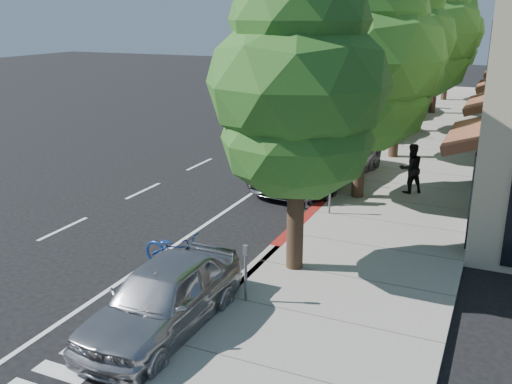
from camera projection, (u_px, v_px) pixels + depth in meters
The scene contains 18 objects.
ground at pixel (289, 238), 15.79m from camera, with size 120.00×120.00×0.00m, color black.
sidewalk at pixel (419, 173), 21.85m from camera, with size 4.60×56.00×0.15m, color gray.
curb at pixel (360, 167), 22.74m from camera, with size 0.30×56.00×0.15m, color #9E998E.
curb_red_segment at pixel (301, 224), 16.64m from camera, with size 0.32×4.00×0.15m, color maroon.
street_tree_0 at pixel (298, 88), 12.37m from camera, with size 4.07×4.07×7.04m.
street_tree_1 at pixel (365, 61), 17.56m from camera, with size 5.03×5.03×7.51m.
street_tree_2 at pixel (401, 42), 22.69m from camera, with size 4.32×4.32×7.71m.
street_tree_3 at pixel (424, 34), 27.90m from camera, with size 5.50×5.50×8.17m.
street_tree_4 at pixel (439, 29), 33.09m from camera, with size 4.43×4.43×7.99m.
street_tree_5 at pixel (450, 33), 38.45m from camera, with size 4.57×4.57×7.47m.
cyclist at pixel (311, 177), 18.04m from camera, with size 0.72×0.48×1.99m, color silver.
bicycle at pixel (175, 251), 13.73m from camera, with size 0.63×1.80×0.95m, color navy.
silver_suv at pixel (316, 158), 20.71m from camera, with size 3.05×6.61×1.84m, color #A8A8AD.
dark_sedan at pixel (383, 123), 28.31m from camera, with size 1.54×4.42×1.46m, color black.
white_pickup at pixel (404, 103), 34.08m from camera, with size 2.22×5.46×1.59m, color #BABABA.
dark_suv_far at pixel (390, 93), 37.92m from camera, with size 2.01×5.00×1.70m, color black.
near_car_a at pixel (163, 298), 10.98m from camera, with size 1.69×4.19×1.43m, color #AEAEB3.
pedestrian at pixel (411, 168), 19.02m from camera, with size 0.82×0.64×1.68m, color black.
Camera 1 is at (5.13, -13.78, 5.96)m, focal length 40.00 mm.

